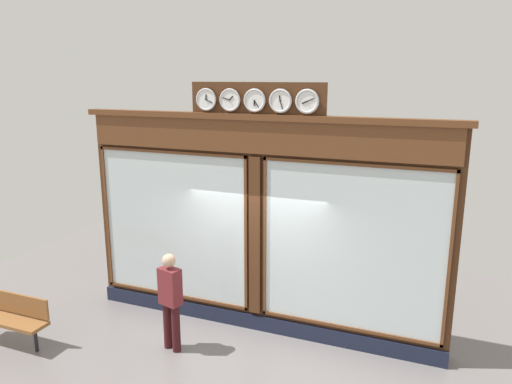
# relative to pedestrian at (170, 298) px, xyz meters

# --- Properties ---
(shop_facade) EXTENTS (6.64, 0.42, 4.37)m
(shop_facade) POSITION_rel_pedestrian_xyz_m (-1.05, -1.28, 1.03)
(shop_facade) COLOR #4C2B16
(shop_facade) RESTS_ON ground_plane
(pedestrian) EXTENTS (0.40, 0.30, 1.69)m
(pedestrian) POSITION_rel_pedestrian_xyz_m (0.00, 0.00, 0.00)
(pedestrian) COLOR #3A1316
(pedestrian) RESTS_ON ground_plane
(street_bench) EXTENTS (1.40, 0.40, 0.87)m
(street_bench) POSITION_rel_pedestrian_xyz_m (2.61, 0.85, -0.41)
(street_bench) COLOR brown
(street_bench) RESTS_ON ground_plane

